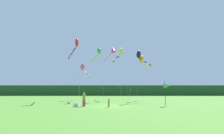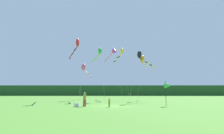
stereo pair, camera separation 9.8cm
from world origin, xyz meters
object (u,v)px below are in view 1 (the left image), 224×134
object	(u,v)px
kite_green	(99,52)
kite_rainbow	(84,68)
kite_black	(141,56)
person_child	(110,102)
kite_yellow	(120,54)
cooler_box	(77,105)
banner_flag_pole	(168,86)
person_adult	(85,99)
kite_red	(76,45)
kite_orange	(143,60)
kite_magenta	(113,51)

from	to	relation	value
kite_green	kite_rainbow	bearing A→B (deg)	140.09
kite_green	kite_black	bearing A→B (deg)	-23.05
person_child	kite_yellow	size ratio (longest dim) A/B	0.09
cooler_box	kite_black	size ratio (longest dim) A/B	0.06
person_child	banner_flag_pole	size ratio (longest dim) A/B	0.33
cooler_box	banner_flag_pole	bearing A→B (deg)	6.66
cooler_box	banner_flag_pole	distance (m)	12.23
person_child	person_adult	bearing A→B (deg)	168.25
banner_flag_pole	kite_green	xyz separation A→B (m)	(-10.18, 11.66, 7.11)
person_child	kite_black	size ratio (longest dim) A/B	0.11
kite_black	kite_red	bearing A→B (deg)	174.16
cooler_box	kite_green	xyz separation A→B (m)	(1.72, 13.05, 9.54)
banner_flag_pole	kite_yellow	bearing A→B (deg)	108.90
person_adult	kite_yellow	bearing A→B (deg)	73.39
kite_rainbow	kite_red	distance (m)	6.40
banner_flag_pole	kite_black	distance (m)	10.23
banner_flag_pole	kite_red	size ratio (longest dim) A/B	0.27
cooler_box	kite_black	world-z (taller)	kite_black
kite_black	kite_yellow	world-z (taller)	kite_yellow
kite_orange	kite_magenta	distance (m)	6.52
kite_red	kite_yellow	bearing A→B (deg)	39.43
cooler_box	banner_flag_pole	world-z (taller)	banner_flag_pole
kite_rainbow	kite_black	world-z (taller)	kite_black
banner_flag_pole	kite_rainbow	xyz separation A→B (m)	(-13.62, 14.53, 4.11)
kite_rainbow	kite_green	bearing A→B (deg)	-39.91
kite_red	kite_yellow	distance (m)	11.28
kite_green	kite_red	xyz separation A→B (m)	(-4.24, -2.14, 0.90)
kite_green	kite_yellow	world-z (taller)	kite_yellow
banner_flag_pole	kite_magenta	distance (m)	15.91
person_adult	banner_flag_pole	xyz separation A→B (m)	(11.00, 1.02, 1.65)
kite_black	kite_yellow	xyz separation A→B (m)	(-3.49, 8.41, 2.24)
person_child	kite_rainbow	bearing A→B (deg)	109.67
cooler_box	person_child	bearing A→B (deg)	-4.08
banner_flag_pole	kite_black	size ratio (longest dim) A/B	0.35
cooler_box	kite_black	distance (m)	15.85
banner_flag_pole	kite_black	xyz separation A→B (m)	(-2.23, 8.27, 5.59)
kite_orange	cooler_box	bearing A→B (deg)	-127.31
banner_flag_pole	kite_yellow	distance (m)	19.29
person_adult	kite_magenta	size ratio (longest dim) A/B	0.16
person_adult	kite_green	size ratio (longest dim) A/B	0.17
kite_red	kite_magenta	distance (m)	7.45
person_child	kite_rainbow	size ratio (longest dim) A/B	0.13
kite_orange	kite_black	bearing A→B (deg)	-103.26
person_adult	person_child	bearing A→B (deg)	-11.75
cooler_box	kite_green	size ratio (longest dim) A/B	0.05
kite_magenta	kite_yellow	xyz separation A→B (m)	(1.70, 4.73, 0.38)
cooler_box	kite_rainbow	xyz separation A→B (m)	(-1.72, 15.92, 6.54)
cooler_box	kite_magenta	bearing A→B (deg)	71.39
banner_flag_pole	kite_magenta	size ratio (longest dim) A/B	0.30
kite_red	kite_orange	bearing A→B (deg)	13.40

